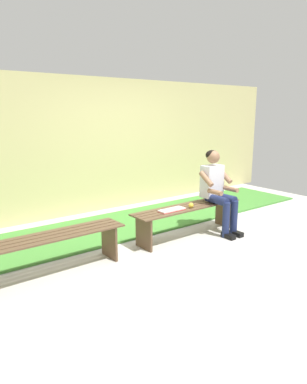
{
  "coord_description": "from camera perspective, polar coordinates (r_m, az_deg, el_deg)",
  "views": [
    {
      "loc": [
        3.48,
        3.75,
        1.85
      ],
      "look_at": [
        0.76,
        0.15,
        0.82
      ],
      "focal_mm": 32.9,
      "sensor_mm": 36.0,
      "label": 1
    }
  ],
  "objects": [
    {
      "name": "book_open",
      "position": [
        5.04,
        2.99,
        -2.92
      ],
      "size": [
        0.41,
        0.16,
        0.02
      ],
      "rotation": [
        0.0,
        0.0,
        0.01
      ],
      "color": "white",
      "rests_on": "bench_near"
    },
    {
      "name": "bench_far",
      "position": [
        4.24,
        -16.91,
        -8.29
      ],
      "size": [
        1.89,
        0.42,
        0.47
      ],
      "rotation": [
        0.0,
        0.0,
        0.01
      ],
      "color": "brown",
      "rests_on": "ground"
    },
    {
      "name": "brick_wall",
      "position": [
        6.7,
        -10.56,
        7.36
      ],
      "size": [
        9.5,
        0.24,
        2.48
      ],
      "primitive_type": "cube",
      "color": "#D1C684",
      "rests_on": "ground"
    },
    {
      "name": "apple",
      "position": [
        5.2,
        6.1,
        -2.17
      ],
      "size": [
        0.08,
        0.08,
        0.08
      ],
      "primitive_type": "sphere",
      "color": "gold",
      "rests_on": "bench_near"
    },
    {
      "name": "bench_near",
      "position": [
        5.33,
        5.59,
        -3.44
      ],
      "size": [
        1.9,
        0.42,
        0.47
      ],
      "rotation": [
        0.0,
        0.0,
        0.01
      ],
      "color": "brown",
      "rests_on": "ground"
    },
    {
      "name": "ground_plane",
      "position": [
        4.1,
        3.63,
        -14.37
      ],
      "size": [
        10.0,
        7.0,
        0.04
      ],
      "primitive_type": "cube",
      "color": "beige"
    },
    {
      "name": "grass_strip",
      "position": [
        5.67,
        -10.03,
        -6.3
      ],
      "size": [
        9.0,
        1.4,
        0.03
      ],
      "primitive_type": "cube",
      "color": "#478C38",
      "rests_on": "ground"
    },
    {
      "name": "person_seated",
      "position": [
        5.53,
        10.34,
        0.69
      ],
      "size": [
        0.5,
        0.69,
        1.28
      ],
      "color": "silver",
      "rests_on": "ground"
    }
  ]
}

